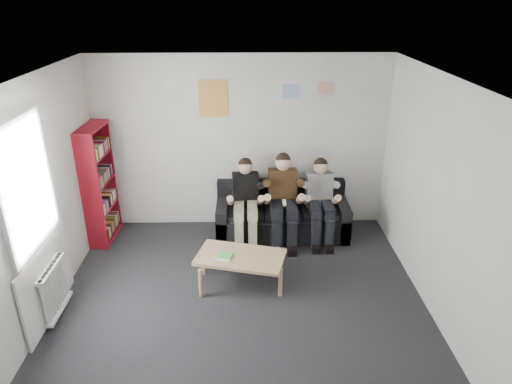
# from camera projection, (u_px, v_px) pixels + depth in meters

# --- Properties ---
(room_shell) EXTENTS (5.00, 5.00, 5.00)m
(room_shell) POSITION_uv_depth(u_px,v_px,m) (239.00, 218.00, 4.73)
(room_shell) COLOR black
(room_shell) RESTS_ON ground
(sofa) EXTENTS (2.01, 0.82, 0.78)m
(sofa) POSITION_uv_depth(u_px,v_px,m) (282.00, 216.00, 7.11)
(sofa) COLOR black
(sofa) RESTS_ON ground
(bookshelf) EXTENTS (0.27, 0.80, 1.77)m
(bookshelf) POSITION_uv_depth(u_px,v_px,m) (100.00, 184.00, 6.75)
(bookshelf) COLOR maroon
(bookshelf) RESTS_ON ground
(coffee_table) EXTENTS (1.10, 0.60, 0.44)m
(coffee_table) POSITION_uv_depth(u_px,v_px,m) (241.00, 259.00, 5.79)
(coffee_table) COLOR tan
(coffee_table) RESTS_ON ground
(game_cases) EXTENTS (0.21, 0.17, 0.03)m
(game_cases) POSITION_uv_depth(u_px,v_px,m) (224.00, 256.00, 5.72)
(game_cases) COLOR white
(game_cases) RESTS_ON coffee_table
(person_left) EXTENTS (0.39, 0.84, 1.26)m
(person_left) POSITION_uv_depth(u_px,v_px,m) (246.00, 202.00, 6.79)
(person_left) COLOR black
(person_left) RESTS_ON sofa
(person_middle) EXTENTS (0.43, 0.92, 1.33)m
(person_middle) POSITION_uv_depth(u_px,v_px,m) (283.00, 200.00, 6.78)
(person_middle) COLOR #473117
(person_middle) RESTS_ON sofa
(person_right) EXTENTS (0.39, 0.83, 1.25)m
(person_right) POSITION_uv_depth(u_px,v_px,m) (320.00, 202.00, 6.81)
(person_right) COLOR white
(person_right) RESTS_ON sofa
(radiator) EXTENTS (0.10, 0.64, 0.60)m
(radiator) POSITION_uv_depth(u_px,v_px,m) (55.00, 289.00, 5.27)
(radiator) COLOR white
(radiator) RESTS_ON ground
(window) EXTENTS (0.05, 1.30, 2.36)m
(window) POSITION_uv_depth(u_px,v_px,m) (37.00, 238.00, 4.99)
(window) COLOR white
(window) RESTS_ON room_shell
(poster_large) EXTENTS (0.42, 0.01, 0.55)m
(poster_large) POSITION_uv_depth(u_px,v_px,m) (213.00, 99.00, 6.71)
(poster_large) COLOR #E9E552
(poster_large) RESTS_ON room_shell
(poster_blue) EXTENTS (0.25, 0.01, 0.20)m
(poster_blue) POSITION_uv_depth(u_px,v_px,m) (291.00, 91.00, 6.69)
(poster_blue) COLOR #468BEE
(poster_blue) RESTS_ON room_shell
(poster_pink) EXTENTS (0.22, 0.01, 0.18)m
(poster_pink) POSITION_uv_depth(u_px,v_px,m) (325.00, 88.00, 6.68)
(poster_pink) COLOR #C83E9B
(poster_pink) RESTS_ON room_shell
(poster_sign) EXTENTS (0.20, 0.01, 0.14)m
(poster_sign) POSITION_uv_depth(u_px,v_px,m) (171.00, 85.00, 6.61)
(poster_sign) COLOR white
(poster_sign) RESTS_ON room_shell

